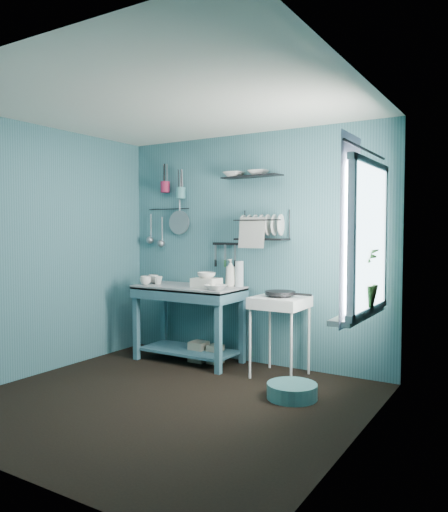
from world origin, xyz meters
The scene contains 36 objects.
floor centered at (0.00, 0.00, 0.00)m, with size 3.20×3.20×0.00m, color black.
ceiling centered at (0.00, 0.00, 2.50)m, with size 3.20×3.20×0.00m, color silver.
wall_back centered at (0.00, 1.50, 1.25)m, with size 3.20×3.20×0.00m, color #376770.
wall_front centered at (0.00, -1.50, 1.25)m, with size 3.20×3.20×0.00m, color #376770.
wall_left centered at (-1.60, 0.00, 1.25)m, with size 3.00×3.00×0.00m, color #376770.
wall_right centered at (1.60, 0.00, 1.25)m, with size 3.00×3.00×0.00m, color #376770.
work_counter centered at (-0.59, 1.15, 0.42)m, with size 1.18×0.59×0.84m, color #376473.
mug_left centered at (-1.07, 0.99, 0.89)m, with size 0.12×0.12×0.10m, color silver.
mug_mid centered at (-0.97, 1.09, 0.89)m, with size 0.10×0.10×0.09m, color silver.
mug_right centered at (-1.09, 1.15, 0.89)m, with size 0.12×0.12×0.10m, color silver.
wash_tub centered at (-0.34, 1.13, 0.89)m, with size 0.28×0.22×0.10m, color silver.
tub_bowl centered at (-0.34, 1.13, 0.97)m, with size 0.20×0.20×0.06m, color silver.
soap_bottle centered at (-0.17, 1.35, 0.99)m, with size 0.12×0.12×0.30m, color silver.
water_bottle centered at (-0.07, 1.37, 0.98)m, with size 0.09×0.09×0.28m, color silver.
counter_bowl centered at (-0.14, 1.00, 0.87)m, with size 0.22×0.22×0.05m, color silver.
hotplate_stand centered at (0.51, 1.16, 0.40)m, with size 0.50×0.50×0.80m, color white.
frying_pan centered at (0.51, 1.16, 0.83)m, with size 0.30×0.30×0.04m, color black.
knife_strip centered at (-0.31, 1.47, 1.30)m, with size 0.32×0.02×0.03m, color black.
dish_rack centered at (0.20, 1.37, 1.51)m, with size 0.55×0.24×0.32m, color black.
upper_shelf centered at (0.05, 1.40, 2.02)m, with size 0.70×0.18×0.01m, color black.
shelf_bowl_left centered at (-0.16, 1.40, 2.05)m, with size 0.22×0.22×0.05m, color silver.
shelf_bowl_right centered at (0.14, 1.40, 2.09)m, with size 0.22×0.22×0.05m, color silver.
utensil_cup_magenta centered at (-1.12, 1.42, 1.97)m, with size 0.11×0.11×0.13m, color #991C3F.
utensil_cup_teal centered at (-0.89, 1.42, 1.89)m, with size 0.11×0.11×0.13m, color teal.
colander centered at (-0.94, 1.45, 1.54)m, with size 0.28×0.28×0.03m, color gray.
ladle_outer centered at (-1.38, 1.46, 1.50)m, with size 0.01×0.01×0.30m, color gray.
ladle_inner centered at (-1.21, 1.46, 1.46)m, with size 0.01×0.01×0.30m, color gray.
hook_rail centered at (-1.11, 1.47, 1.71)m, with size 0.01×0.01×0.60m, color black.
window_glass centered at (1.59, 0.45, 1.40)m, with size 1.10×1.10×0.00m, color white.
windowsill centered at (1.50, 0.45, 0.81)m, with size 0.16×0.95×0.04m, color white.
curtain centered at (1.52, 0.15, 1.45)m, with size 1.35×1.35×0.00m, color silver.
curtain_rod centered at (1.54, 0.45, 2.05)m, with size 0.02×0.02×1.05m, color black.
potted_plant centered at (1.49, 0.47, 1.09)m, with size 0.29×0.29×0.51m, color #316126.
storage_tin_large centered at (-0.49, 1.20, 0.11)m, with size 0.18×0.18×0.22m, color gray.
storage_tin_small centered at (-0.29, 1.23, 0.10)m, with size 0.15×0.15×0.20m, color gray.
floor_basin centered at (0.88, 0.61, 0.07)m, with size 0.44×0.44×0.13m, color teal.
Camera 1 is at (2.60, -3.31, 1.46)m, focal length 35.00 mm.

